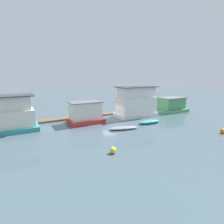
{
  "coord_description": "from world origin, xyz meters",
  "views": [
    {
      "loc": [
        -13.61,
        -25.41,
        7.32
      ],
      "look_at": [
        0.0,
        -1.0,
        1.4
      ],
      "focal_mm": 28.0,
      "sensor_mm": 36.0,
      "label": 1
    }
  ],
  "objects_px": {
    "houseboat_red": "(85,113)",
    "mooring_post_near_left": "(92,112)",
    "houseboat_green": "(171,105)",
    "buoy_orange": "(223,131)",
    "houseboat_white": "(136,103)",
    "buoy_yellow": "(113,150)",
    "houseboat_teal": "(8,116)",
    "mooring_post_centre": "(94,114)",
    "dinghy_teal": "(149,122)",
    "mooring_post_far_right": "(142,108)",
    "dinghy_grey": "(123,128)"
  },
  "relations": [
    {
      "from": "houseboat_white",
      "to": "houseboat_teal",
      "type": "bearing_deg",
      "value": 177.33
    },
    {
      "from": "houseboat_red",
      "to": "mooring_post_centre",
      "type": "bearing_deg",
      "value": 45.63
    },
    {
      "from": "mooring_post_near_left",
      "to": "dinghy_teal",
      "type": "bearing_deg",
      "value": -50.71
    },
    {
      "from": "buoy_yellow",
      "to": "houseboat_green",
      "type": "bearing_deg",
      "value": 29.44
    },
    {
      "from": "houseboat_green",
      "to": "mooring_post_near_left",
      "type": "relative_size",
      "value": 3.01
    },
    {
      "from": "houseboat_green",
      "to": "dinghy_teal",
      "type": "relative_size",
      "value": 1.58
    },
    {
      "from": "houseboat_green",
      "to": "mooring_post_near_left",
      "type": "bearing_deg",
      "value": 170.54
    },
    {
      "from": "houseboat_teal",
      "to": "buoy_orange",
      "type": "distance_m",
      "value": 27.91
    },
    {
      "from": "dinghy_grey",
      "to": "dinghy_teal",
      "type": "xyz_separation_m",
      "value": [
        5.13,
        0.58,
        0.07
      ]
    },
    {
      "from": "dinghy_grey",
      "to": "mooring_post_near_left",
      "type": "distance_m",
      "value": 8.43
    },
    {
      "from": "houseboat_teal",
      "to": "dinghy_teal",
      "type": "distance_m",
      "value": 19.83
    },
    {
      "from": "mooring_post_far_right",
      "to": "buoy_yellow",
      "type": "relative_size",
      "value": 2.38
    },
    {
      "from": "houseboat_white",
      "to": "dinghy_teal",
      "type": "distance_m",
      "value": 5.76
    },
    {
      "from": "houseboat_green",
      "to": "mooring_post_centre",
      "type": "xyz_separation_m",
      "value": [
        -16.12,
        2.74,
        -0.65
      ]
    },
    {
      "from": "buoy_yellow",
      "to": "houseboat_white",
      "type": "bearing_deg",
      "value": 45.68
    },
    {
      "from": "houseboat_teal",
      "to": "buoy_yellow",
      "type": "height_order",
      "value": "houseboat_teal"
    },
    {
      "from": "mooring_post_near_left",
      "to": "mooring_post_far_right",
      "type": "relative_size",
      "value": 1.33
    },
    {
      "from": "dinghy_teal",
      "to": "mooring_post_far_right",
      "type": "bearing_deg",
      "value": 57.8
    },
    {
      "from": "houseboat_red",
      "to": "buoy_yellow",
      "type": "bearing_deg",
      "value": -98.05
    },
    {
      "from": "dinghy_teal",
      "to": "buoy_yellow",
      "type": "distance_m",
      "value": 11.91
    },
    {
      "from": "houseboat_red",
      "to": "houseboat_green",
      "type": "relative_size",
      "value": 0.88
    },
    {
      "from": "houseboat_white",
      "to": "mooring_post_centre",
      "type": "distance_m",
      "value": 7.89
    },
    {
      "from": "houseboat_green",
      "to": "buoy_yellow",
      "type": "distance_m",
      "value": 23.19
    },
    {
      "from": "dinghy_grey",
      "to": "houseboat_green",
      "type": "bearing_deg",
      "value": 20.03
    },
    {
      "from": "houseboat_white",
      "to": "mooring_post_far_right",
      "type": "xyz_separation_m",
      "value": [
        3.6,
        2.55,
        -1.72
      ]
    },
    {
      "from": "houseboat_teal",
      "to": "dinghy_grey",
      "type": "bearing_deg",
      "value": -26.12
    },
    {
      "from": "houseboat_teal",
      "to": "buoy_yellow",
      "type": "bearing_deg",
      "value": -55.1
    },
    {
      "from": "mooring_post_centre",
      "to": "houseboat_red",
      "type": "bearing_deg",
      "value": -134.37
    },
    {
      "from": "houseboat_red",
      "to": "dinghy_teal",
      "type": "bearing_deg",
      "value": -32.08
    },
    {
      "from": "houseboat_white",
      "to": "buoy_yellow",
      "type": "relative_size",
      "value": 11.76
    },
    {
      "from": "houseboat_green",
      "to": "dinghy_grey",
      "type": "height_order",
      "value": "houseboat_green"
    },
    {
      "from": "houseboat_green",
      "to": "mooring_post_far_right",
      "type": "distance_m",
      "value": 5.97
    },
    {
      "from": "mooring_post_near_left",
      "to": "buoy_orange",
      "type": "relative_size",
      "value": 3.25
    },
    {
      "from": "mooring_post_far_right",
      "to": "buoy_orange",
      "type": "xyz_separation_m",
      "value": [
        0.29,
        -15.86,
        -0.45
      ]
    },
    {
      "from": "houseboat_green",
      "to": "dinghy_teal",
      "type": "distance_m",
      "value": 11.35
    },
    {
      "from": "mooring_post_centre",
      "to": "buoy_yellow",
      "type": "xyz_separation_m",
      "value": [
        -4.06,
        -14.13,
        -0.36
      ]
    },
    {
      "from": "houseboat_red",
      "to": "mooring_post_near_left",
      "type": "bearing_deg",
      "value": 49.97
    },
    {
      "from": "houseboat_red",
      "to": "dinghy_teal",
      "type": "relative_size",
      "value": 1.38
    },
    {
      "from": "dinghy_teal",
      "to": "houseboat_teal",
      "type": "bearing_deg",
      "value": 161.97
    },
    {
      "from": "houseboat_teal",
      "to": "dinghy_teal",
      "type": "xyz_separation_m",
      "value": [
        18.77,
        -6.11,
        -1.85
      ]
    },
    {
      "from": "mooring_post_centre",
      "to": "mooring_post_near_left",
      "type": "bearing_deg",
      "value": 180.0
    },
    {
      "from": "buoy_orange",
      "to": "buoy_yellow",
      "type": "relative_size",
      "value": 0.97
    },
    {
      "from": "mooring_post_near_left",
      "to": "buoy_yellow",
      "type": "bearing_deg",
      "value": -104.75
    },
    {
      "from": "houseboat_green",
      "to": "dinghy_teal",
      "type": "bearing_deg",
      "value": -153.81
    },
    {
      "from": "houseboat_green",
      "to": "buoy_orange",
      "type": "bearing_deg",
      "value": -110.77
    },
    {
      "from": "mooring_post_far_right",
      "to": "buoy_orange",
      "type": "bearing_deg",
      "value": -88.94
    },
    {
      "from": "dinghy_teal",
      "to": "mooring_post_far_right",
      "type": "distance_m",
      "value": 9.14
    },
    {
      "from": "houseboat_teal",
      "to": "mooring_post_centre",
      "type": "distance_m",
      "value": 12.98
    },
    {
      "from": "dinghy_grey",
      "to": "buoy_yellow",
      "type": "bearing_deg",
      "value": -130.14
    },
    {
      "from": "houseboat_red",
      "to": "mooring_post_far_right",
      "type": "distance_m",
      "value": 13.51
    }
  ]
}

